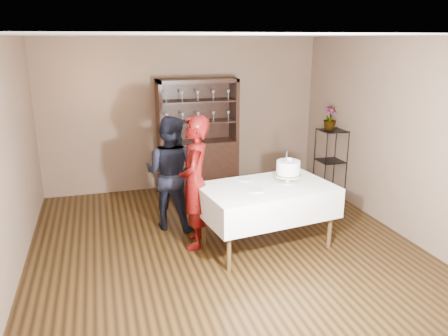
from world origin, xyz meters
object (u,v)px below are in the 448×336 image
Objects in this scene: china_hutch at (198,154)px; man at (171,173)px; potted_plant at (330,118)px; cake at (288,169)px; plant_etagere at (330,161)px; cake_table at (267,200)px; woman at (195,183)px.

man is at bearing -115.99° from china_hutch.
man reaches higher than potted_plant.
cake is at bearing 179.24° from man.
cake is at bearing -135.52° from plant_etagere.
woman is at bearing 161.59° from cake_table.
china_hutch is 1.14× the size of woman.
potted_plant is (1.69, 1.48, 0.74)m from cake_table.
china_hutch is 1.72m from man.
plant_etagere is 0.69× the size of woman.
plant_etagere is 2.27m from cake_table.
man reaches higher than cake_table.
cake_table is at bearing 171.43° from man.
potted_plant is at bearing -26.68° from china_hutch.
woman reaches higher than potted_plant.
woman reaches higher than cake_table.
cake_table is at bearing -138.85° from potted_plant.
potted_plant is at bearing 46.05° from cake.
woman reaches higher than plant_etagere.
plant_etagere is 0.73m from potted_plant.
cake is (1.39, -0.93, 0.21)m from man.
woman is 3.70× the size of cake.
cake_table is 3.81× the size of cake.
cake_table is 1.10× the size of man.
woman is at bearing 139.78° from man.
cake_table is at bearing -82.28° from china_hutch.
china_hutch is 2.57m from cake.
woman is at bearing -156.29° from plant_etagere.
cake_table is at bearing 88.66° from woman.
woman reaches higher than man.
potted_plant is at bearing 147.28° from plant_etagere.
china_hutch is 2.52m from cake_table.
cake reaches higher than cake_table.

